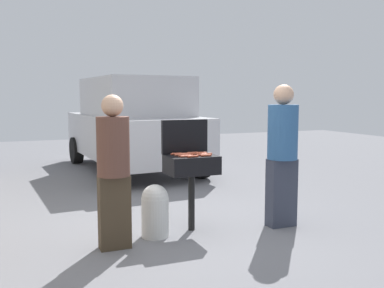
# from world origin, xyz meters

# --- Properties ---
(ground_plane) EXTENTS (24.00, 24.00, 0.00)m
(ground_plane) POSITION_xyz_m (0.00, 0.00, 0.00)
(ground_plane) COLOR slate
(bbq_grill) EXTENTS (0.60, 0.44, 0.92)m
(bbq_grill) POSITION_xyz_m (0.11, -0.06, 0.78)
(bbq_grill) COLOR black
(bbq_grill) RESTS_ON ground
(grill_lid_open) EXTENTS (0.60, 0.05, 0.42)m
(grill_lid_open) POSITION_xyz_m (0.11, 0.16, 1.13)
(grill_lid_open) COLOR black
(grill_lid_open) RESTS_ON bbq_grill
(hot_dog_0) EXTENTS (0.13, 0.03, 0.03)m
(hot_dog_0) POSITION_xyz_m (0.24, -0.20, 0.93)
(hot_dog_0) COLOR #AD4228
(hot_dog_0) RESTS_ON bbq_grill
(hot_dog_1) EXTENTS (0.13, 0.03, 0.03)m
(hot_dog_1) POSITION_xyz_m (-0.04, 0.06, 0.93)
(hot_dog_1) COLOR #B74C33
(hot_dog_1) RESTS_ON bbq_grill
(hot_dog_2) EXTENTS (0.13, 0.04, 0.03)m
(hot_dog_2) POSITION_xyz_m (0.30, -0.09, 0.93)
(hot_dog_2) COLOR #C6593D
(hot_dog_2) RESTS_ON bbq_grill
(hot_dog_3) EXTENTS (0.13, 0.03, 0.03)m
(hot_dog_3) POSITION_xyz_m (-0.02, -0.02, 0.93)
(hot_dog_3) COLOR #C6593D
(hot_dog_3) RESTS_ON bbq_grill
(hot_dog_4) EXTENTS (0.13, 0.03, 0.03)m
(hot_dog_4) POSITION_xyz_m (0.22, -0.13, 0.93)
(hot_dog_4) COLOR #B74C33
(hot_dog_4) RESTS_ON bbq_grill
(hot_dog_5) EXTENTS (0.13, 0.03, 0.03)m
(hot_dog_5) POSITION_xyz_m (0.18, 0.07, 0.93)
(hot_dog_5) COLOR #C6593D
(hot_dog_5) RESTS_ON bbq_grill
(hot_dog_6) EXTENTS (0.13, 0.04, 0.03)m
(hot_dog_6) POSITION_xyz_m (0.19, -0.04, 0.93)
(hot_dog_6) COLOR #AD4228
(hot_dog_6) RESTS_ON bbq_grill
(hot_dog_7) EXTENTS (0.13, 0.04, 0.03)m
(hot_dog_7) POSITION_xyz_m (0.07, -0.22, 0.93)
(hot_dog_7) COLOR #AD4228
(hot_dog_7) RESTS_ON bbq_grill
(hot_dog_8) EXTENTS (0.13, 0.04, 0.03)m
(hot_dog_8) POSITION_xyz_m (0.05, -0.06, 0.93)
(hot_dog_8) COLOR #C6593D
(hot_dog_8) RESTS_ON bbq_grill
(hot_dog_9) EXTENTS (0.13, 0.03, 0.03)m
(hot_dog_9) POSITION_xyz_m (-0.01, -0.18, 0.93)
(hot_dog_9) COLOR #C6593D
(hot_dog_9) RESTS_ON bbq_grill
(hot_dog_10) EXTENTS (0.13, 0.03, 0.03)m
(hot_dog_10) POSITION_xyz_m (0.04, 0.03, 0.93)
(hot_dog_10) COLOR #C6593D
(hot_dog_10) RESTS_ON bbq_grill
(hot_dog_11) EXTENTS (0.13, 0.03, 0.03)m
(hot_dog_11) POSITION_xyz_m (0.27, 0.03, 0.93)
(hot_dog_11) COLOR #AD4228
(hot_dog_11) RESTS_ON bbq_grill
(hot_dog_12) EXTENTS (0.13, 0.03, 0.03)m
(hot_dog_12) POSITION_xyz_m (-0.01, -0.11, 0.93)
(hot_dog_12) COLOR #C6593D
(hot_dog_12) RESTS_ON bbq_grill
(hot_dog_13) EXTENTS (0.13, 0.04, 0.03)m
(hot_dog_13) POSITION_xyz_m (0.03, -0.15, 0.93)
(hot_dog_13) COLOR #AD4228
(hot_dog_13) RESTS_ON bbq_grill
(hot_dog_14) EXTENTS (0.13, 0.04, 0.03)m
(hot_dog_14) POSITION_xyz_m (0.27, -0.00, 0.93)
(hot_dog_14) COLOR #B74C33
(hot_dog_14) RESTS_ON bbq_grill
(propane_tank) EXTENTS (0.32, 0.32, 0.62)m
(propane_tank) POSITION_xyz_m (-0.37, -0.13, 0.32)
(propane_tank) COLOR silver
(propane_tank) RESTS_ON ground
(person_left) EXTENTS (0.35, 0.35, 1.65)m
(person_left) POSITION_xyz_m (-0.89, -0.33, 0.90)
(person_left) COLOR #3F3323
(person_left) RESTS_ON ground
(person_right) EXTENTS (0.37, 0.37, 1.78)m
(person_right) POSITION_xyz_m (1.22, -0.33, 0.96)
(person_right) COLOR #333847
(person_right) RESTS_ON ground
(parked_minivan) EXTENTS (2.31, 4.54, 2.02)m
(parked_minivan) POSITION_xyz_m (0.56, 4.39, 1.03)
(parked_minivan) COLOR #B7B7BC
(parked_minivan) RESTS_ON ground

